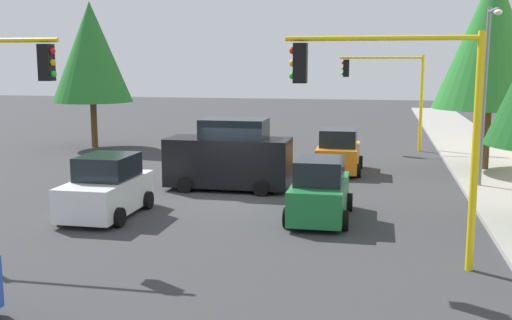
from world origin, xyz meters
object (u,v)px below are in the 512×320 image
tree_opposite_side (91,52)px  car_orange (338,153)px  tree_roadside_mid (492,39)px  traffic_signal_far_left (387,83)px  car_white (107,189)px  delivery_van_black (229,157)px  car_green (320,191)px  traffic_signal_near_left (398,103)px  street_lamp_curbside (487,78)px

tree_opposite_side → car_orange: size_ratio=2.31×
tree_roadside_mid → car_orange: (1.41, -6.49, -5.03)m
traffic_signal_far_left → car_white: size_ratio=1.39×
car_white → delivery_van_black: bearing=149.1°
delivery_van_black → car_orange: bearing=139.5°
tree_opposite_side → delivery_van_black: bearing=46.6°
delivery_van_black → car_green: size_ratio=1.23×
traffic_signal_far_left → tree_roadside_mid: (6.00, 4.36, 2.16)m
traffic_signal_far_left → car_orange: (7.41, -2.13, -2.88)m
traffic_signal_near_left → car_green: (-4.11, -2.20, -3.10)m
traffic_signal_near_left → car_orange: (-12.59, -2.18, -3.10)m
car_white → traffic_signal_far_left: bearing=152.0°
car_green → traffic_signal_far_left: bearing=172.3°
delivery_van_black → car_white: bearing=-30.9°
delivery_van_black → car_green: (3.89, 3.91, -0.39)m
traffic_signal_far_left → delivery_van_black: size_ratio=1.11×
tree_opposite_side → delivery_van_black: tree_opposite_side is taller
delivery_van_black → car_orange: (-4.59, 3.92, -0.39)m
delivery_van_black → street_lamp_curbside: bearing=99.5°
tree_roadside_mid → car_white: tree_roadside_mid is taller
tree_roadside_mid → street_lamp_curbside: bearing=-10.3°
delivery_van_black → car_orange: 6.05m
car_orange → street_lamp_curbside: bearing=62.4°
tree_roadside_mid → car_white: 17.88m
traffic_signal_near_left → car_orange: traffic_signal_near_left is taller
car_orange → car_green: 8.48m
traffic_signal_near_left → car_orange: 13.15m
traffic_signal_near_left → car_white: bearing=-109.4°
car_white → car_green: size_ratio=0.97×
tree_opposite_side → tree_roadside_mid: size_ratio=0.92×
traffic_signal_near_left → tree_roadside_mid: 14.77m
street_lamp_curbside → car_green: size_ratio=1.79×
tree_opposite_side → tree_roadside_mid: 21.38m
car_orange → tree_roadside_mid: bearing=102.3°
street_lamp_curbside → car_white: (6.44, -12.51, -3.45)m
traffic_signal_far_left → tree_roadside_mid: 7.73m
car_white → traffic_signal_near_left: bearing=70.6°
car_white → car_green: bearing=97.9°
tree_roadside_mid → car_green: 12.86m
street_lamp_curbside → car_white: street_lamp_curbside is taller
car_green → tree_roadside_mid: bearing=146.7°
car_orange → car_green: size_ratio=0.92×
car_orange → car_white: 11.63m
traffic_signal_near_left → tree_roadside_mid: size_ratio=0.63×
traffic_signal_far_left → car_white: (16.83, -8.94, -2.87)m
tree_roadside_mid → car_green: bearing=-33.3°
traffic_signal_far_left → car_orange: 8.23m
street_lamp_curbside → car_white: 14.49m
street_lamp_curbside → car_white: size_ratio=1.84×
delivery_van_black → car_white: size_ratio=1.26×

